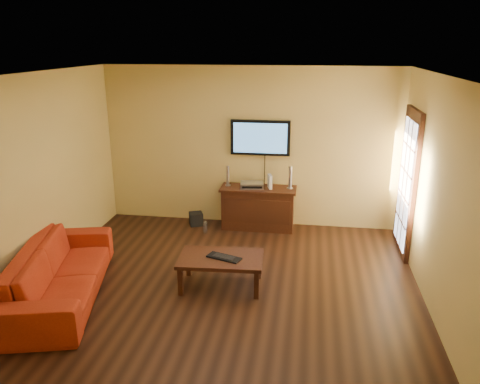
% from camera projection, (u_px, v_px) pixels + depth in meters
% --- Properties ---
extents(ground_plane, '(5.00, 5.00, 0.00)m').
position_uv_depth(ground_plane, '(224.00, 292.00, 5.99)').
color(ground_plane, black).
rests_on(ground_plane, ground).
extents(room_walls, '(5.00, 5.00, 5.00)m').
position_uv_depth(room_walls, '(231.00, 153.00, 6.06)').
color(room_walls, '#D3BA67').
rests_on(room_walls, ground).
extents(french_door, '(0.07, 1.02, 2.22)m').
position_uv_depth(french_door, '(407.00, 184.00, 6.91)').
color(french_door, black).
rests_on(french_door, ground).
extents(media_console, '(1.27, 0.49, 0.72)m').
position_uv_depth(media_console, '(258.00, 208.00, 7.97)').
color(media_console, black).
rests_on(media_console, ground).
extents(television, '(1.00, 0.08, 0.59)m').
position_uv_depth(television, '(260.00, 138.00, 7.80)').
color(television, black).
rests_on(television, ground).
extents(coffee_table, '(1.12, 0.71, 0.42)m').
position_uv_depth(coffee_table, '(221.00, 261.00, 6.03)').
color(coffee_table, black).
rests_on(coffee_table, ground).
extents(sofa, '(1.21, 2.38, 0.90)m').
position_uv_depth(sofa, '(59.00, 264.00, 5.76)').
color(sofa, '#AC2C13').
rests_on(sofa, ground).
extents(speaker_left, '(0.09, 0.09, 0.34)m').
position_uv_depth(speaker_left, '(228.00, 177.00, 7.92)').
color(speaker_left, silver).
rests_on(speaker_left, media_console).
extents(speaker_right, '(0.10, 0.10, 0.38)m').
position_uv_depth(speaker_right, '(290.00, 178.00, 7.76)').
color(speaker_right, silver).
rests_on(speaker_right, media_console).
extents(av_receiver, '(0.42, 0.33, 0.09)m').
position_uv_depth(av_receiver, '(252.00, 185.00, 7.86)').
color(av_receiver, silver).
rests_on(av_receiver, media_console).
extents(game_console, '(0.10, 0.18, 0.23)m').
position_uv_depth(game_console, '(270.00, 182.00, 7.80)').
color(game_console, white).
rests_on(game_console, media_console).
extents(subwoofer, '(0.29, 0.29, 0.22)m').
position_uv_depth(subwoofer, '(196.00, 219.00, 8.16)').
color(subwoofer, black).
rests_on(subwoofer, ground).
extents(bottle, '(0.07, 0.07, 0.21)m').
position_uv_depth(bottle, '(205.00, 227.00, 7.82)').
color(bottle, white).
rests_on(bottle, ground).
extents(keyboard, '(0.47, 0.30, 0.03)m').
position_uv_depth(keyboard, '(224.00, 257.00, 5.97)').
color(keyboard, black).
rests_on(keyboard, coffee_table).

